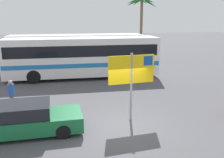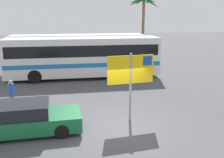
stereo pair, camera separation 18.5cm
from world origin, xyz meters
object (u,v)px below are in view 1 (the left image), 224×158
object	(u,v)px
bus_front_coach	(83,56)
bus_rear_coach	(77,50)
ferry_sign	(132,72)
car_green	(27,119)
pedestrian_crossing_lot	(11,93)

from	to	relation	value
bus_front_coach	bus_rear_coach	distance (m)	3.22
bus_rear_coach	ferry_sign	bearing A→B (deg)	-80.87
bus_rear_coach	car_green	distance (m)	12.92
bus_rear_coach	bus_front_coach	bearing A→B (deg)	-85.28
car_green	bus_front_coach	bearing A→B (deg)	69.78
bus_front_coach	pedestrian_crossing_lot	xyz separation A→B (m)	(-4.17, -6.39, -0.84)
ferry_sign	car_green	size ratio (longest dim) A/B	0.72
bus_front_coach	ferry_sign	bearing A→B (deg)	-79.29
car_green	pedestrian_crossing_lot	distance (m)	3.23
bus_rear_coach	pedestrian_crossing_lot	distance (m)	10.39
ferry_sign	car_green	bearing A→B (deg)	-179.10
ferry_sign	pedestrian_crossing_lot	distance (m)	6.46
car_green	pedestrian_crossing_lot	world-z (taller)	pedestrian_crossing_lot
car_green	pedestrian_crossing_lot	size ratio (longest dim) A/B	2.76
car_green	ferry_sign	bearing A→B (deg)	4.69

